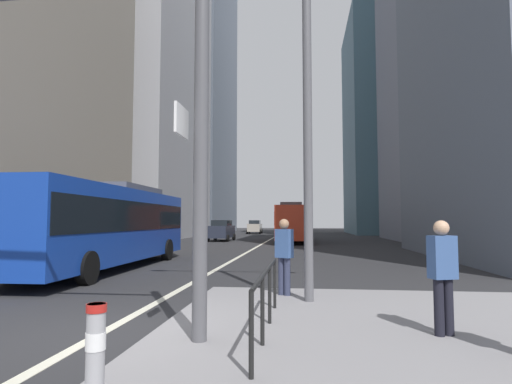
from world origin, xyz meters
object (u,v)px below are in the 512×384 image
(car_receding_far, at_px, (304,226))
(traffic_signal_gantry, at_px, (73,79))
(city_bus_blue_oncoming, at_px, (108,222))
(pedestrian_walking, at_px, (443,271))
(car_oncoming_far, at_px, (221,230))
(bollard_left, at_px, (95,347))
(car_receding_near, at_px, (302,226))
(city_bus_red_receding, at_px, (292,221))
(street_lamp_post, at_px, (307,70))
(pedestrian_far, at_px, (284,252))
(car_oncoming_mid, at_px, (255,227))

(car_receding_far, relative_size, traffic_signal_gantry, 0.73)
(car_receding_far, bearing_deg, city_bus_blue_oncoming, -98.77)
(car_receding_far, height_order, pedestrian_walking, car_receding_far)
(car_oncoming_far, xyz_separation_m, bollard_left, (5.67, -34.32, -0.32))
(city_bus_blue_oncoming, distance_m, car_oncoming_far, 22.68)
(car_receding_near, bearing_deg, car_oncoming_far, -105.47)
(car_receding_far, xyz_separation_m, bollard_left, (-2.05, -61.45, -0.32))
(city_bus_blue_oncoming, bearing_deg, car_oncoming_far, 90.09)
(city_bus_blue_oncoming, relative_size, city_bus_red_receding, 1.02)
(traffic_signal_gantry, height_order, pedestrian_walking, traffic_signal_gantry)
(city_bus_red_receding, distance_m, car_oncoming_far, 6.70)
(car_receding_far, bearing_deg, car_receding_near, -119.49)
(car_receding_near, bearing_deg, street_lamp_post, -89.51)
(car_oncoming_far, xyz_separation_m, pedestrian_walking, (9.79, -31.51, 0.13))
(car_receding_near, bearing_deg, bollard_left, -91.54)
(traffic_signal_gantry, bearing_deg, bollard_left, -53.18)
(car_receding_near, height_order, traffic_signal_gantry, traffic_signal_gantry)
(car_receding_far, distance_m, pedestrian_walking, 58.68)
(car_oncoming_far, bearing_deg, street_lamp_post, -74.99)
(street_lamp_post, bearing_deg, bollard_left, -111.74)
(city_bus_blue_oncoming, height_order, pedestrian_far, city_bus_blue_oncoming)
(car_oncoming_mid, height_order, street_lamp_post, street_lamp_post)
(street_lamp_post, xyz_separation_m, pedestrian_far, (-0.57, 0.68, -4.14))
(pedestrian_far, bearing_deg, car_receding_near, 89.90)
(street_lamp_post, height_order, bollard_left, street_lamp_post)
(city_bus_blue_oncoming, xyz_separation_m, street_lamp_post, (7.75, -6.36, 3.45))
(city_bus_red_receding, height_order, car_oncoming_mid, city_bus_red_receding)
(city_bus_red_receding, height_order, bollard_left, city_bus_red_receding)
(traffic_signal_gantry, distance_m, pedestrian_far, 5.78)
(street_lamp_post, bearing_deg, city_bus_blue_oncoming, 140.62)
(city_bus_red_receding, distance_m, pedestrian_walking, 30.78)
(city_bus_red_receding, bearing_deg, pedestrian_far, -88.68)
(car_oncoming_far, bearing_deg, pedestrian_walking, -72.73)
(car_oncoming_far, bearing_deg, bollard_left, -80.61)
(car_receding_near, relative_size, pedestrian_far, 2.46)
(car_receding_near, distance_m, street_lamp_post, 55.61)
(traffic_signal_gantry, bearing_deg, car_oncoming_mid, 93.76)
(bollard_left, height_order, pedestrian_far, pedestrian_far)
(city_bus_blue_oncoming, bearing_deg, traffic_signal_gantry, -66.94)
(car_receding_far, relative_size, pedestrian_far, 2.53)
(city_bus_red_receding, bearing_deg, street_lamp_post, -87.56)
(car_receding_near, distance_m, car_oncoming_far, 27.41)
(city_bus_blue_oncoming, height_order, pedestrian_walking, city_bus_blue_oncoming)
(pedestrian_walking, bearing_deg, street_lamp_post, 129.06)
(car_receding_far, height_order, traffic_signal_gantry, traffic_signal_gantry)
(street_lamp_post, bearing_deg, city_bus_red_receding, 92.44)
(car_receding_near, height_order, bollard_left, car_receding_near)
(car_receding_far, relative_size, pedestrian_walking, 2.58)
(car_oncoming_far, height_order, traffic_signal_gantry, traffic_signal_gantry)
(city_bus_red_receding, relative_size, traffic_signal_gantry, 1.91)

